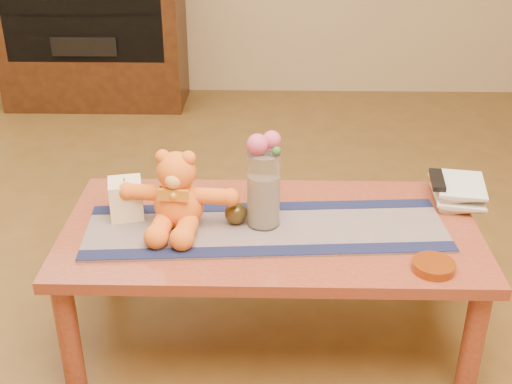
{
  "coord_description": "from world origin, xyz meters",
  "views": [
    {
      "loc": [
        -0.01,
        -1.93,
        1.58
      ],
      "look_at": [
        -0.05,
        0.0,
        0.58
      ],
      "focal_mm": 46.39,
      "sensor_mm": 36.0,
      "label": 1
    }
  ],
  "objects_px": {
    "book_bottom": "(434,197)",
    "teddy_bear": "(178,190)",
    "bronze_ball": "(236,213)",
    "amber_dish": "(433,266)",
    "glass_vase": "(263,189)",
    "tv_remote": "(437,180)",
    "pillar_candle": "(126,199)"
  },
  "relations": [
    {
      "from": "teddy_bear",
      "to": "book_bottom",
      "type": "xyz_separation_m",
      "value": [
        0.9,
        0.21,
        -0.13
      ]
    },
    {
      "from": "glass_vase",
      "to": "bronze_ball",
      "type": "distance_m",
      "value": 0.13
    },
    {
      "from": "glass_vase",
      "to": "tv_remote",
      "type": "relative_size",
      "value": 1.62
    },
    {
      "from": "glass_vase",
      "to": "bronze_ball",
      "type": "xyz_separation_m",
      "value": [
        -0.09,
        0.0,
        -0.09
      ]
    },
    {
      "from": "bronze_ball",
      "to": "tv_remote",
      "type": "height_order",
      "value": "tv_remote"
    },
    {
      "from": "pillar_candle",
      "to": "book_bottom",
      "type": "distance_m",
      "value": 1.1
    },
    {
      "from": "pillar_candle",
      "to": "tv_remote",
      "type": "bearing_deg",
      "value": 7.59
    },
    {
      "from": "teddy_bear",
      "to": "amber_dish",
      "type": "relative_size",
      "value": 2.9
    },
    {
      "from": "pillar_candle",
      "to": "book_bottom",
      "type": "xyz_separation_m",
      "value": [
        1.09,
        0.16,
        -0.06
      ]
    },
    {
      "from": "bronze_ball",
      "to": "pillar_candle",
      "type": "bearing_deg",
      "value": 173.43
    },
    {
      "from": "teddy_bear",
      "to": "glass_vase",
      "type": "distance_m",
      "value": 0.28
    },
    {
      "from": "glass_vase",
      "to": "book_bottom",
      "type": "distance_m",
      "value": 0.66
    },
    {
      "from": "book_bottom",
      "to": "teddy_bear",
      "type": "bearing_deg",
      "value": -163.44
    },
    {
      "from": "amber_dish",
      "to": "glass_vase",
      "type": "bearing_deg",
      "value": 153.74
    },
    {
      "from": "bronze_ball",
      "to": "tv_remote",
      "type": "relative_size",
      "value": 0.48
    },
    {
      "from": "bronze_ball",
      "to": "tv_remote",
      "type": "distance_m",
      "value": 0.74
    },
    {
      "from": "pillar_candle",
      "to": "bronze_ball",
      "type": "distance_m",
      "value": 0.38
    },
    {
      "from": "teddy_bear",
      "to": "book_bottom",
      "type": "distance_m",
      "value": 0.93
    },
    {
      "from": "glass_vase",
      "to": "book_bottom",
      "type": "xyz_separation_m",
      "value": [
        0.62,
        0.2,
        -0.13
      ]
    },
    {
      "from": "tv_remote",
      "to": "amber_dish",
      "type": "bearing_deg",
      "value": -96.26
    },
    {
      "from": "teddy_bear",
      "to": "amber_dish",
      "type": "bearing_deg",
      "value": -11.52
    },
    {
      "from": "tv_remote",
      "to": "bronze_ball",
      "type": "bearing_deg",
      "value": -158.61
    },
    {
      "from": "glass_vase",
      "to": "bronze_ball",
      "type": "relative_size",
      "value": 3.41
    },
    {
      "from": "glass_vase",
      "to": "bronze_ball",
      "type": "height_order",
      "value": "glass_vase"
    },
    {
      "from": "book_bottom",
      "to": "tv_remote",
      "type": "xyz_separation_m",
      "value": [
        -0.0,
        -0.01,
        0.07
      ]
    },
    {
      "from": "bronze_ball",
      "to": "book_bottom",
      "type": "relative_size",
      "value": 0.34
    },
    {
      "from": "amber_dish",
      "to": "teddy_bear",
      "type": "bearing_deg",
      "value": 162.77
    },
    {
      "from": "bronze_ball",
      "to": "amber_dish",
      "type": "bearing_deg",
      "value": -22.91
    },
    {
      "from": "glass_vase",
      "to": "bronze_ball",
      "type": "bearing_deg",
      "value": 178.43
    },
    {
      "from": "glass_vase",
      "to": "teddy_bear",
      "type": "bearing_deg",
      "value": -178.49
    },
    {
      "from": "book_bottom",
      "to": "tv_remote",
      "type": "distance_m",
      "value": 0.08
    },
    {
      "from": "pillar_candle",
      "to": "bronze_ball",
      "type": "bearing_deg",
      "value": -6.57
    }
  ]
}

